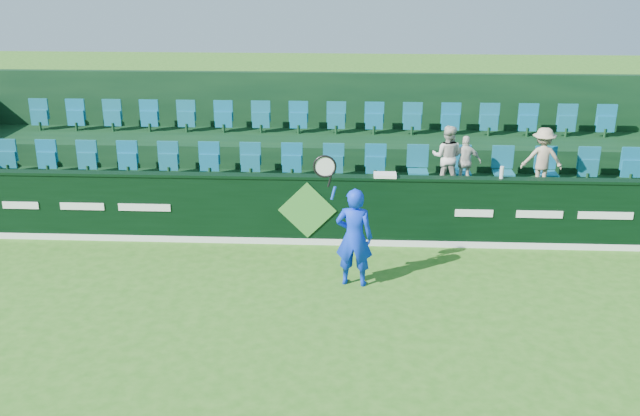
# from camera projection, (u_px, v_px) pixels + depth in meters

# --- Properties ---
(ground) EXTENTS (60.00, 60.00, 0.00)m
(ground) POSITION_uv_depth(u_px,v_px,m) (289.00, 354.00, 9.94)
(ground) COLOR #2B6718
(ground) RESTS_ON ground
(sponsor_hoarding) EXTENTS (16.00, 0.25, 1.35)m
(sponsor_hoarding) POSITION_uv_depth(u_px,v_px,m) (308.00, 210.00, 13.46)
(sponsor_hoarding) COLOR black
(sponsor_hoarding) RESTS_ON ground
(stand_tier_front) EXTENTS (16.00, 2.00, 0.80)m
(stand_tier_front) POSITION_uv_depth(u_px,v_px,m) (311.00, 204.00, 14.59)
(stand_tier_front) COLOR black
(stand_tier_front) RESTS_ON ground
(stand_tier_back) EXTENTS (16.00, 1.80, 1.30)m
(stand_tier_back) POSITION_uv_depth(u_px,v_px,m) (316.00, 165.00, 16.28)
(stand_tier_back) COLOR black
(stand_tier_back) RESTS_ON ground
(stand_rear) EXTENTS (16.00, 4.10, 2.60)m
(stand_rear) POSITION_uv_depth(u_px,v_px,m) (317.00, 136.00, 16.50)
(stand_rear) COLOR black
(stand_rear) RESTS_ON ground
(seat_row_front) EXTENTS (13.50, 0.50, 0.60)m
(seat_row_front) POSITION_uv_depth(u_px,v_px,m) (312.00, 165.00, 14.72)
(seat_row_front) COLOR #145F76
(seat_row_front) RESTS_ON stand_tier_front
(seat_row_back) EXTENTS (13.50, 0.50, 0.60)m
(seat_row_back) POSITION_uv_depth(u_px,v_px,m) (317.00, 121.00, 16.24)
(seat_row_back) COLOR #145F76
(seat_row_back) RESTS_ON stand_tier_back
(tennis_player) EXTENTS (1.04, 0.48, 2.31)m
(tennis_player) POSITION_uv_depth(u_px,v_px,m) (354.00, 236.00, 11.72)
(tennis_player) COLOR #0C30DC
(tennis_player) RESTS_ON ground
(spectator_left) EXTENTS (0.71, 0.61, 1.26)m
(spectator_left) POSITION_uv_depth(u_px,v_px,m) (447.00, 157.00, 14.12)
(spectator_left) COLOR beige
(spectator_left) RESTS_ON stand_tier_front
(spectator_middle) EXTENTS (0.63, 0.27, 1.06)m
(spectator_middle) POSITION_uv_depth(u_px,v_px,m) (465.00, 162.00, 14.14)
(spectator_middle) COLOR silver
(spectator_middle) RESTS_ON stand_tier_front
(spectator_right) EXTENTS (0.83, 0.51, 1.24)m
(spectator_right) POSITION_uv_depth(u_px,v_px,m) (542.00, 159.00, 14.04)
(spectator_right) COLOR tan
(spectator_right) RESTS_ON stand_tier_front
(towel) EXTENTS (0.41, 0.27, 0.06)m
(towel) POSITION_uv_depth(u_px,v_px,m) (385.00, 175.00, 13.15)
(towel) COLOR white
(towel) RESTS_ON sponsor_hoarding
(drinks_bottle) EXTENTS (0.07, 0.07, 0.23)m
(drinks_bottle) POSITION_uv_depth(u_px,v_px,m) (502.00, 172.00, 13.02)
(drinks_bottle) COLOR silver
(drinks_bottle) RESTS_ON sponsor_hoarding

